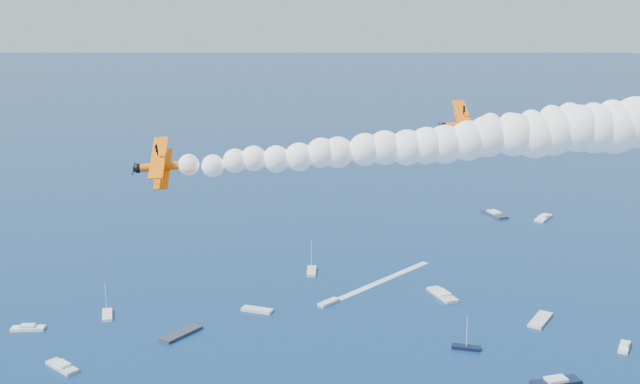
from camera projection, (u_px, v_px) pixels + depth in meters
The scene contains 5 objects.
biplane_lead at pixel (467, 125), 99.95m from camera, with size 6.80×7.63×4.59m, color #FF5B05, non-canonical shape.
biplane_trail at pixel (165, 166), 94.58m from camera, with size 7.39×8.29×4.99m, color #FF6B05, non-canonical shape.
smoke_trail_trail at pixel (437, 143), 95.47m from camera, with size 56.43×39.95×11.78m, color white, non-canonical shape.
spectator_boats at pixel (498, 303), 191.15m from camera, with size 209.07×170.04×0.70m.
boat_wakes at pixel (519, 318), 183.45m from camera, with size 93.63×114.82×0.04m.
Camera 1 is at (48.41, -64.13, 73.55)m, focal length 44.22 mm.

